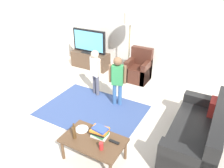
% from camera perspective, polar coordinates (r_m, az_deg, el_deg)
% --- Properties ---
extents(ground, '(7.80, 7.80, 0.00)m').
position_cam_1_polar(ground, '(4.56, -3.75, -10.38)').
color(ground, beige).
extents(wall_back, '(6.00, 0.12, 2.70)m').
position_cam_1_polar(wall_back, '(6.45, 10.83, 14.49)').
color(wall_back, silver).
rests_on(wall_back, ground).
extents(area_rug, '(2.20, 1.60, 0.01)m').
position_cam_1_polar(area_rug, '(4.95, -5.15, -6.83)').
color(area_rug, '#33477A').
rests_on(area_rug, ground).
extents(tv_stand, '(1.20, 0.44, 0.50)m').
position_cam_1_polar(tv_stand, '(6.93, -5.64, 6.22)').
color(tv_stand, '#4C3828').
rests_on(tv_stand, ground).
extents(tv, '(1.10, 0.28, 0.71)m').
position_cam_1_polar(tv, '(6.71, -5.99, 10.93)').
color(tv, black).
rests_on(tv, tv_stand).
extents(couch, '(0.80, 1.80, 0.86)m').
position_cam_1_polar(couch, '(4.15, 22.00, -12.16)').
color(couch, black).
rests_on(couch, ground).
extents(armchair, '(0.60, 0.60, 0.90)m').
position_cam_1_polar(armchair, '(6.15, 7.02, 3.69)').
color(armchair, '#472319').
rests_on(armchair, ground).
extents(floor_lamp, '(0.36, 0.36, 1.78)m').
position_cam_1_polar(floor_lamp, '(6.07, 4.78, 15.93)').
color(floor_lamp, '#262626').
rests_on(floor_lamp, ground).
extents(child_near_tv, '(0.36, 0.22, 1.15)m').
position_cam_1_polar(child_near_tv, '(5.23, -4.38, 3.97)').
color(child_near_tv, '#4C4C59').
rests_on(child_near_tv, ground).
extents(child_center, '(0.38, 0.21, 1.17)m').
position_cam_1_polar(child_center, '(4.79, 1.43, 1.81)').
color(child_center, '#33598C').
rests_on(child_center, ground).
extents(coffee_table, '(1.00, 0.60, 0.42)m').
position_cam_1_polar(coffee_table, '(3.63, -4.81, -14.71)').
color(coffee_table, '#513823').
rests_on(coffee_table, ground).
extents(book_stack, '(0.30, 0.23, 0.17)m').
position_cam_1_polar(book_stack, '(3.60, -3.20, -12.36)').
color(book_stack, white).
rests_on(book_stack, coffee_table).
extents(bottle, '(0.06, 0.06, 0.29)m').
position_cam_1_polar(bottle, '(3.58, -9.83, -12.25)').
color(bottle, '#4C3319').
rests_on(bottle, coffee_table).
extents(tv_remote, '(0.17, 0.05, 0.02)m').
position_cam_1_polar(tv_remote, '(3.53, 0.56, -14.83)').
color(tv_remote, black).
rests_on(tv_remote, coffee_table).
extents(soda_can, '(0.07, 0.07, 0.12)m').
position_cam_1_polar(soda_can, '(3.40, -2.83, -15.86)').
color(soda_can, red).
rests_on(soda_can, coffee_table).
extents(plate, '(0.22, 0.22, 0.02)m').
position_cam_1_polar(plate, '(3.79, -7.85, -11.58)').
color(plate, white).
rests_on(plate, coffee_table).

